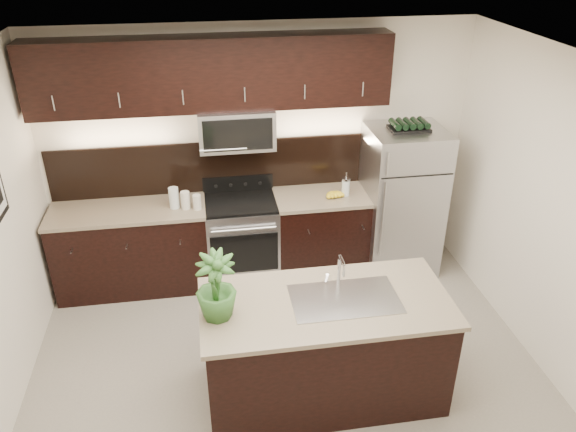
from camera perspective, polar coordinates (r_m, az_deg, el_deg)
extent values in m
plane|color=gray|center=(5.11, 0.17, -16.33)|extent=(4.50, 4.50, 0.00)
cube|color=silver|center=(6.05, -2.91, 6.52)|extent=(4.50, 0.02, 2.70)
cube|color=silver|center=(5.10, 26.01, -0.87)|extent=(0.02, 4.00, 2.70)
cube|color=white|center=(3.75, 0.24, 14.55)|extent=(4.50, 4.00, 0.02)
cube|color=black|center=(6.20, -15.49, -3.31)|extent=(1.57, 0.62, 0.90)
cube|color=black|center=(6.28, 4.07, -1.80)|extent=(1.16, 0.62, 0.90)
cube|color=#B2B2B7|center=(6.15, -4.68, -2.51)|extent=(0.76, 0.62, 0.90)
cube|color=black|center=(5.93, -4.86, 1.35)|extent=(0.76, 0.60, 0.03)
cube|color=#B9AA8B|center=(5.97, -16.06, 0.54)|extent=(1.59, 0.65, 0.04)
cube|color=#B9AA8B|center=(6.06, 4.22, 2.05)|extent=(1.18, 0.65, 0.04)
cube|color=black|center=(6.06, -7.15, 5.03)|extent=(3.49, 0.02, 0.56)
cube|color=#B2B2B7|center=(5.72, -5.27, 8.88)|extent=(0.76, 0.40, 0.40)
cube|color=black|center=(5.59, -7.71, 14.17)|extent=(3.49, 0.33, 0.70)
cube|color=black|center=(4.73, 3.69, -13.36)|extent=(1.90, 0.90, 0.90)
cube|color=#B9AA8B|center=(4.43, 3.88, -8.82)|extent=(1.96, 0.96, 0.04)
cube|color=silver|center=(4.45, 5.79, -8.34)|extent=(0.84, 0.50, 0.01)
cylinder|color=silver|center=(4.55, 5.20, -5.64)|extent=(0.03, 0.03, 0.24)
cylinder|color=silver|center=(4.41, 5.51, -4.52)|extent=(0.02, 0.14, 0.02)
cylinder|color=silver|center=(4.38, 5.70, -5.55)|extent=(0.02, 0.02, 0.10)
cube|color=#B2B2B7|center=(6.27, 11.42, 1.48)|extent=(0.79, 0.71, 1.64)
cube|color=black|center=(5.95, 12.18, 8.68)|extent=(0.41, 0.25, 0.03)
cylinder|color=black|center=(5.88, 10.80, 9.09)|extent=(0.07, 0.23, 0.07)
cylinder|color=black|center=(5.91, 11.52, 9.10)|extent=(0.07, 0.23, 0.07)
cylinder|color=black|center=(5.94, 12.23, 9.12)|extent=(0.07, 0.23, 0.07)
cylinder|color=black|center=(5.96, 12.93, 9.13)|extent=(0.07, 0.23, 0.07)
cylinder|color=black|center=(5.99, 13.63, 9.15)|extent=(0.07, 0.23, 0.07)
imported|color=#2D5B24|center=(4.14, -7.35, -7.10)|extent=(0.31, 0.31, 0.54)
cylinder|color=silver|center=(5.82, -11.51, 1.82)|extent=(0.10, 0.10, 0.22)
cylinder|color=beige|center=(5.80, -10.37, 1.60)|extent=(0.09, 0.09, 0.18)
cylinder|color=beige|center=(5.77, -9.23, 1.41)|extent=(0.08, 0.08, 0.16)
cylinder|color=silver|center=(6.01, 5.88, 2.86)|extent=(0.09, 0.09, 0.17)
cylinder|color=silver|center=(5.97, 5.92, 3.69)|extent=(0.09, 0.09, 0.02)
cylinder|color=silver|center=(5.95, 5.94, 4.07)|extent=(0.01, 0.01, 0.07)
ellipsoid|color=gold|center=(5.96, 4.22, 2.15)|extent=(0.22, 0.18, 0.06)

